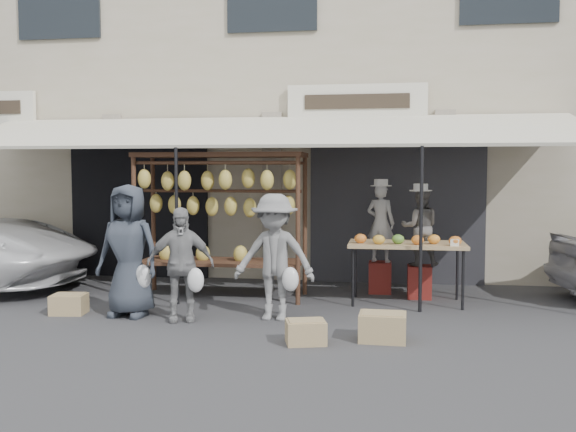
# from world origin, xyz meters

# --- Properties ---
(ground_plane) EXTENTS (90.00, 90.00, 0.00)m
(ground_plane) POSITION_xyz_m (0.00, 0.00, 0.00)
(ground_plane) COLOR #2D2D30
(shophouse) EXTENTS (24.00, 6.15, 7.30)m
(shophouse) POSITION_xyz_m (-0.00, 6.50, 3.65)
(shophouse) COLOR #BBAE9A
(shophouse) RESTS_ON ground_plane
(awning) EXTENTS (10.00, 2.35, 2.92)m
(awning) POSITION_xyz_m (0.01, 2.28, 2.57)
(awning) COLOR beige
(awning) RESTS_ON ground_plane
(banana_rack) EXTENTS (2.60, 0.90, 2.24)m
(banana_rack) POSITION_xyz_m (-0.49, 1.73, 1.56)
(banana_rack) COLOR black
(banana_rack) RESTS_ON ground_plane
(produce_table) EXTENTS (1.70, 0.90, 1.04)m
(produce_table) POSITION_xyz_m (2.33, 1.69, 0.87)
(produce_table) COLOR tan
(produce_table) RESTS_ON ground_plane
(vendor_left) EXTENTS (0.53, 0.43, 1.25)m
(vendor_left) POSITION_xyz_m (1.94, 2.49, 1.13)
(vendor_left) COLOR #A6A6A6
(vendor_left) RESTS_ON stool_left
(vendor_right) EXTENTS (0.59, 0.46, 1.19)m
(vendor_right) POSITION_xyz_m (2.54, 2.15, 1.10)
(vendor_right) COLOR #5B5856
(vendor_right) RESTS_ON stool_right
(customer_left) EXTENTS (0.92, 0.64, 1.78)m
(customer_left) POSITION_xyz_m (-1.39, 0.31, 0.89)
(customer_left) COLOR #2F353F
(customer_left) RESTS_ON ground_plane
(customer_mid) EXTENTS (0.94, 0.59, 1.49)m
(customer_mid) POSITION_xyz_m (-0.62, 0.14, 0.74)
(customer_mid) COLOR gray
(customer_mid) RESTS_ON ground_plane
(customer_right) EXTENTS (1.11, 0.68, 1.66)m
(customer_right) POSITION_xyz_m (0.58, 0.39, 0.83)
(customer_right) COLOR slate
(customer_right) RESTS_ON ground_plane
(stool_left) EXTENTS (0.39, 0.39, 0.50)m
(stool_left) POSITION_xyz_m (1.94, 2.49, 0.25)
(stool_left) COLOR maroon
(stool_left) RESTS_ON ground_plane
(stool_right) EXTENTS (0.44, 0.44, 0.50)m
(stool_right) POSITION_xyz_m (2.54, 2.15, 0.25)
(stool_right) COLOR maroon
(stool_right) RESTS_ON ground_plane
(crate_near_a) EXTENTS (0.51, 0.44, 0.26)m
(crate_near_a) POSITION_xyz_m (1.14, -0.73, 0.13)
(crate_near_a) COLOR tan
(crate_near_a) RESTS_ON ground_plane
(crate_near_b) EXTENTS (0.55, 0.42, 0.32)m
(crate_near_b) POSITION_xyz_m (2.00, -0.47, 0.16)
(crate_near_b) COLOR tan
(crate_near_b) RESTS_ON ground_plane
(crate_far) EXTENTS (0.49, 0.40, 0.27)m
(crate_far) POSITION_xyz_m (-2.26, 0.29, 0.13)
(crate_far) COLOR tan
(crate_far) RESTS_ON ground_plane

